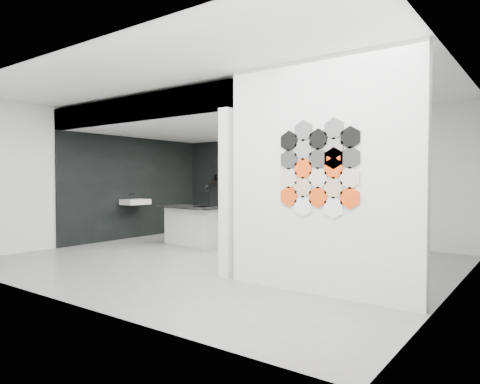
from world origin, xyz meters
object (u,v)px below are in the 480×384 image
object	(u,v)px
wall_basin	(135,202)
stockpot	(219,178)
bottle_dark	(249,178)
glass_vase	(311,178)
glass_bowl	(311,179)
partition_panel	(319,177)
utensil_cup	(233,179)
kitchen_island	(193,225)
kettle	(298,178)

from	to	relation	value
wall_basin	stockpot	xyz separation A→B (m)	(0.78, 2.07, 0.56)
bottle_dark	glass_vase	bearing A→B (deg)	0.00
glass_vase	bottle_dark	size ratio (longest dim) A/B	1.03
glass_bowl	bottle_dark	world-z (taller)	bottle_dark
wall_basin	stockpot	distance (m)	2.28
partition_panel	stockpot	distance (m)	6.08
utensil_cup	stockpot	bearing A→B (deg)	180.00
utensil_cup	bottle_dark	bearing A→B (deg)	0.00
partition_panel	glass_vase	distance (m)	4.39
kitchen_island	utensil_cup	world-z (taller)	utensil_cup
kitchen_island	kettle	world-z (taller)	kettle
kettle	glass_vase	xyz separation A→B (m)	(0.31, 0.00, -0.01)
stockpot	utensil_cup	xyz separation A→B (m)	(0.45, 0.00, -0.04)
glass_vase	bottle_dark	xyz separation A→B (m)	(-1.65, 0.00, -0.00)
wall_basin	glass_bowl	bearing A→B (deg)	31.35
kettle	wall_basin	bearing A→B (deg)	-145.24
kettle	stockpot	bearing A→B (deg)	-179.07
wall_basin	bottle_dark	world-z (taller)	bottle_dark
stockpot	bottle_dark	xyz separation A→B (m)	(0.96, 0.00, -0.02)
kettle	partition_panel	bearing A→B (deg)	-57.40
kitchen_island	stockpot	world-z (taller)	stockpot
glass_bowl	glass_vase	bearing A→B (deg)	0.00
stockpot	glass_bowl	xyz separation A→B (m)	(2.61, 0.00, -0.04)
kitchen_island	stockpot	bearing A→B (deg)	122.56
stockpot	glass_bowl	distance (m)	2.61
wall_basin	utensil_cup	size ratio (longest dim) A/B	6.09
stockpot	utensil_cup	distance (m)	0.45
partition_panel	kitchen_island	xyz separation A→B (m)	(-3.79, 1.93, -0.98)
stockpot	kettle	size ratio (longest dim) A/B	1.09
partition_panel	glass_bowl	bearing A→B (deg)	118.23
kitchen_island	glass_bowl	xyz separation A→B (m)	(1.72, 1.94, 0.95)
kettle	bottle_dark	bearing A→B (deg)	-179.07
stockpot	wall_basin	bearing A→B (deg)	-110.62
wall_basin	bottle_dark	size ratio (longest dim) A/B	4.41
wall_basin	glass_vase	distance (m)	4.01
bottle_dark	wall_basin	bearing A→B (deg)	-130.08
glass_vase	utensil_cup	size ratio (longest dim) A/B	1.43
partition_panel	stockpot	size ratio (longest dim) A/B	13.45
partition_panel	glass_vase	world-z (taller)	partition_panel
stockpot	kettle	bearing A→B (deg)	0.00
stockpot	bottle_dark	world-z (taller)	stockpot
glass_vase	utensil_cup	xyz separation A→B (m)	(-2.16, 0.00, -0.02)
partition_panel	utensil_cup	world-z (taller)	partition_panel
partition_panel	bottle_dark	size ratio (longest dim) A/B	20.56
partition_panel	utensil_cup	distance (m)	5.74
glass_bowl	utensil_cup	size ratio (longest dim) A/B	1.39
glass_bowl	glass_vase	xyz separation A→B (m)	(0.00, 0.00, 0.02)
stockpot	utensil_cup	size ratio (longest dim) A/B	2.11
partition_panel	wall_basin	xyz separation A→B (m)	(-5.46, 1.80, -0.55)
kettle	bottle_dark	distance (m)	1.34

